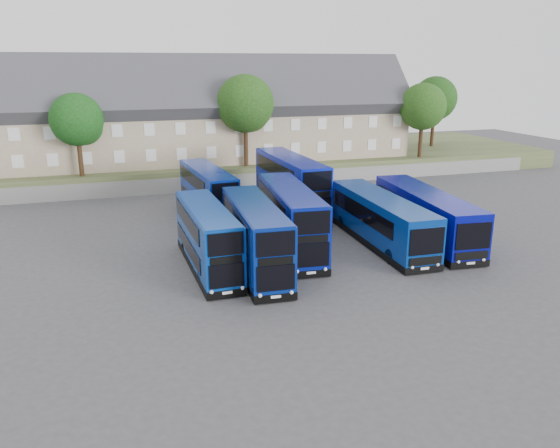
{
  "coord_description": "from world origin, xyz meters",
  "views": [
    {
      "loc": [
        -11.43,
        -28.63,
        12.17
      ],
      "look_at": [
        -1.27,
        3.58,
        2.2
      ],
      "focal_mm": 35.0,
      "sensor_mm": 36.0,
      "label": 1
    }
  ],
  "objects_px": {
    "tree_east": "(423,108)",
    "tree_far": "(435,100)",
    "tree_west": "(78,122)",
    "tree_mid": "(246,106)",
    "dd_front_mid": "(255,238)",
    "dd_front_left": "(208,239)",
    "coach_east_a": "(381,221)"
  },
  "relations": [
    {
      "from": "dd_front_left",
      "to": "tree_east",
      "type": "distance_m",
      "value": 36.49
    },
    {
      "from": "coach_east_a",
      "to": "tree_west",
      "type": "height_order",
      "value": "tree_west"
    },
    {
      "from": "coach_east_a",
      "to": "tree_far",
      "type": "xyz_separation_m",
      "value": [
        21.96,
        28.14,
        6.08
      ]
    },
    {
      "from": "tree_east",
      "to": "tree_far",
      "type": "distance_m",
      "value": 9.23
    },
    {
      "from": "tree_west",
      "to": "coach_east_a",
      "type": "bearing_deg",
      "value": -46.52
    },
    {
      "from": "dd_front_left",
      "to": "dd_front_mid",
      "type": "bearing_deg",
      "value": -21.81
    },
    {
      "from": "tree_east",
      "to": "tree_far",
      "type": "relative_size",
      "value": 0.94
    },
    {
      "from": "tree_west",
      "to": "tree_far",
      "type": "bearing_deg",
      "value": 9.46
    },
    {
      "from": "dd_front_left",
      "to": "tree_west",
      "type": "height_order",
      "value": "tree_west"
    },
    {
      "from": "dd_front_mid",
      "to": "tree_mid",
      "type": "height_order",
      "value": "tree_mid"
    },
    {
      "from": "tree_east",
      "to": "tree_far",
      "type": "height_order",
      "value": "tree_far"
    },
    {
      "from": "dd_front_left",
      "to": "dd_front_mid",
      "type": "height_order",
      "value": "dd_front_mid"
    },
    {
      "from": "dd_front_left",
      "to": "coach_east_a",
      "type": "xyz_separation_m",
      "value": [
        12.34,
        1.24,
        -0.25
      ]
    },
    {
      "from": "coach_east_a",
      "to": "tree_far",
      "type": "relative_size",
      "value": 1.43
    },
    {
      "from": "tree_west",
      "to": "tree_mid",
      "type": "xyz_separation_m",
      "value": [
        16.0,
        0.5,
        1.02
      ]
    },
    {
      "from": "tree_east",
      "to": "tree_far",
      "type": "xyz_separation_m",
      "value": [
        6.0,
        7.0,
        0.34
      ]
    },
    {
      "from": "tree_mid",
      "to": "tree_far",
      "type": "bearing_deg",
      "value": 14.04
    },
    {
      "from": "coach_east_a",
      "to": "tree_west",
      "type": "bearing_deg",
      "value": 135.15
    },
    {
      "from": "tree_far",
      "to": "tree_mid",
      "type": "bearing_deg",
      "value": -165.96
    },
    {
      "from": "dd_front_left",
      "to": "tree_west",
      "type": "xyz_separation_m",
      "value": [
        -7.7,
        22.37,
        5.15
      ]
    },
    {
      "from": "coach_east_a",
      "to": "tree_mid",
      "type": "height_order",
      "value": "tree_mid"
    },
    {
      "from": "dd_front_mid",
      "to": "tree_far",
      "type": "xyz_separation_m",
      "value": [
        31.58,
        30.38,
        5.71
      ]
    },
    {
      "from": "dd_front_left",
      "to": "tree_mid",
      "type": "bearing_deg",
      "value": 68.53
    },
    {
      "from": "dd_front_mid",
      "to": "tree_mid",
      "type": "distance_m",
      "value": 25.26
    },
    {
      "from": "coach_east_a",
      "to": "tree_east",
      "type": "xyz_separation_m",
      "value": [
        15.96,
        21.14,
        5.74
      ]
    },
    {
      "from": "tree_mid",
      "to": "tree_east",
      "type": "distance_m",
      "value": 20.02
    },
    {
      "from": "tree_west",
      "to": "dd_front_mid",
      "type": "bearing_deg",
      "value": -65.97
    },
    {
      "from": "tree_mid",
      "to": "tree_east",
      "type": "bearing_deg",
      "value": -1.43
    },
    {
      "from": "dd_front_left",
      "to": "tree_mid",
      "type": "distance_m",
      "value": 25.1
    },
    {
      "from": "tree_west",
      "to": "tree_far",
      "type": "distance_m",
      "value": 42.58
    },
    {
      "from": "dd_front_mid",
      "to": "tree_east",
      "type": "bearing_deg",
      "value": 45.46
    },
    {
      "from": "dd_front_mid",
      "to": "tree_mid",
      "type": "bearing_deg",
      "value": 79.89
    }
  ]
}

